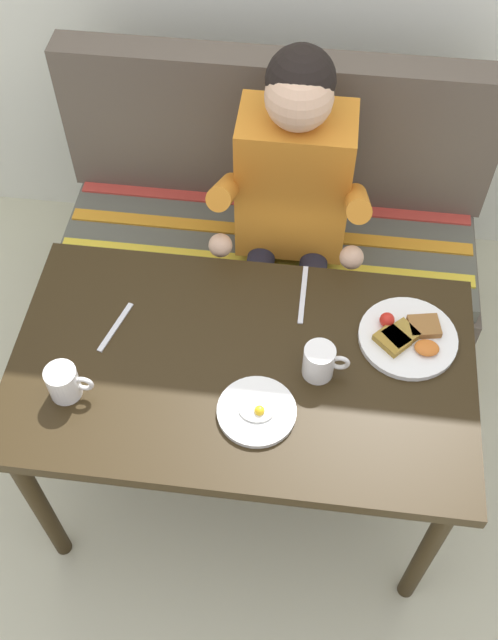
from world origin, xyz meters
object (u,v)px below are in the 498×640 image
object	(u,v)px
plate_breakfast	(407,337)
coffee_mug	(64,382)
fork	(116,327)
knife	(303,294)
coffee_mug_second	(320,360)
table	(242,381)
person	(292,202)
plate_eggs	(257,411)
couch	(270,248)

from	to	relation	value
plate_breakfast	coffee_mug	bearing A→B (deg)	-162.45
plate_breakfast	fork	size ratio (longest dim) A/B	1.53
coffee_mug	knife	xyz separation A→B (m)	(0.56, 0.38, -0.05)
coffee_mug_second	knife	world-z (taller)	coffee_mug_second
table	person	bearing A→B (deg)	82.70
coffee_mug_second	fork	xyz separation A→B (m)	(-0.55, 0.07, -0.05)
coffee_mug	plate_breakfast	bearing A→B (deg)	17.55
plate_eggs	couch	bearing A→B (deg)	93.46
plate_eggs	coffee_mug_second	size ratio (longest dim) A/B	1.66
table	plate_eggs	bearing A→B (deg)	-68.28
table	coffee_mug	size ratio (longest dim) A/B	10.17
coffee_mug	coffee_mug_second	distance (m)	0.63
table	plate_breakfast	world-z (taller)	plate_breakfast
coffee_mug	coffee_mug_second	size ratio (longest dim) A/B	1.00
couch	coffee_mug	xyz separation A→B (m)	(-0.42, -0.90, 0.45)
knife	coffee_mug_second	bearing A→B (deg)	-76.30
table	fork	distance (m)	0.37
table	knife	bearing A→B (deg)	60.67
coffee_mug	knife	size ratio (longest dim) A/B	0.59
coffee_mug_second	fork	distance (m)	0.55
person	coffee_mug	size ratio (longest dim) A/B	10.27
couch	coffee_mug	size ratio (longest dim) A/B	12.20
coffee_mug	fork	size ratio (longest dim) A/B	0.69
plate_breakfast	knife	distance (m)	0.31
plate_eggs	person	bearing A→B (deg)	88.33
knife	person	bearing A→B (deg)	100.49
person	plate_breakfast	bearing A→B (deg)	-53.11
couch	table	bearing A→B (deg)	-90.00
plate_breakfast	coffee_mug_second	xyz separation A→B (m)	(-0.22, -0.13, 0.04)
plate_breakfast	coffee_mug	world-z (taller)	coffee_mug
person	fork	distance (m)	0.67
coffee_mug	fork	distance (m)	0.23
couch	person	bearing A→B (deg)	-66.63
knife	table	bearing A→B (deg)	-119.19
person	fork	xyz separation A→B (m)	(-0.42, -0.51, -0.01)
fork	plate_eggs	bearing A→B (deg)	-10.90
couch	coffee_mug	world-z (taller)	couch
coffee_mug	knife	bearing A→B (deg)	34.33
person	fork	bearing A→B (deg)	-129.52
table	couch	distance (m)	0.83
coffee_mug	coffee_mug_second	bearing A→B (deg)	12.75
person	coffee_mug	world-z (taller)	person
couch	knife	world-z (taller)	couch
table	knife	xyz separation A→B (m)	(0.14, 0.25, 0.08)
coffee_mug_second	knife	distance (m)	0.25
fork	table	bearing A→B (deg)	4.66
person	coffee_mug_second	bearing A→B (deg)	-78.32
person	coffee_mug	bearing A→B (deg)	-124.42
coffee_mug	person	bearing A→B (deg)	55.58
table	plate_eggs	size ratio (longest dim) A/B	6.12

